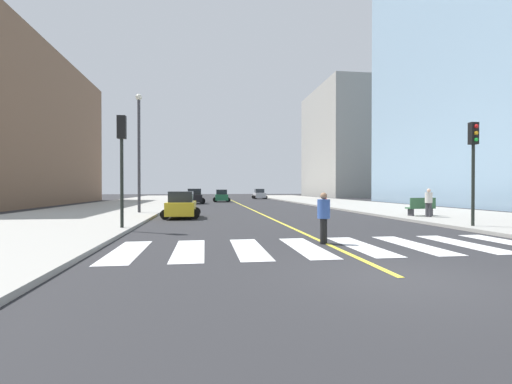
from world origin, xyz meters
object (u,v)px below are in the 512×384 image
at_px(pedestrian_crossing, 324,216).
at_px(car_silver_second, 259,194).
at_px(traffic_light_far_corner, 122,149).
at_px(park_bench, 421,207).
at_px(street_lamp, 139,144).
at_px(car_black_third, 195,197).
at_px(traffic_light_near_corner, 474,153).
at_px(pedestrian_waiting_east, 429,201).
at_px(fire_hydrant, 325,201).
at_px(car_yellow_nearest, 181,206).
at_px(car_green_fourth, 221,196).

bearing_deg(pedestrian_crossing, car_silver_second, -154.06).
xyz_separation_m(traffic_light_far_corner, park_bench, (16.89, 4.41, -2.87)).
bearing_deg(street_lamp, car_black_third, 79.10).
xyz_separation_m(car_black_third, street_lamp, (-3.39, -17.60, 4.17)).
relative_size(traffic_light_near_corner, pedestrian_waiting_east, 2.78).
bearing_deg(traffic_light_far_corner, traffic_light_near_corner, -5.51).
height_order(car_silver_second, fire_hydrant, car_silver_second).
bearing_deg(pedestrian_waiting_east, car_silver_second, -31.90).
xyz_separation_m(traffic_light_far_corner, pedestrian_waiting_east, (16.79, 3.51, -2.48)).
bearing_deg(traffic_light_far_corner, car_yellow_nearest, 72.33).
xyz_separation_m(car_green_fourth, pedestrian_waiting_east, (10.98, -29.57, 0.30)).
bearing_deg(pedestrian_waiting_east, car_black_third, -6.14).
relative_size(pedestrian_waiting_east, fire_hydrant, 1.90).
relative_size(park_bench, pedestrian_waiting_east, 1.09).
bearing_deg(traffic_light_far_corner, park_bench, 14.65).
distance_m(car_black_third, fire_hydrant, 15.97).
bearing_deg(pedestrian_waiting_east, traffic_light_far_corner, 64.84).
relative_size(car_green_fourth, fire_hydrant, 4.23).
distance_m(park_bench, pedestrian_waiting_east, 0.99).
distance_m(car_yellow_nearest, pedestrian_waiting_east, 15.01).
distance_m(car_yellow_nearest, street_lamp, 6.30).
height_order(car_yellow_nearest, fire_hydrant, car_yellow_nearest).
height_order(car_silver_second, pedestrian_crossing, car_silver_second).
relative_size(car_yellow_nearest, pedestrian_waiting_east, 2.22).
xyz_separation_m(pedestrian_crossing, street_lamp, (-8.55, 14.81, 4.07)).
relative_size(car_green_fourth, pedestrian_crossing, 2.19).
xyz_separation_m(car_yellow_nearest, pedestrian_crossing, (5.40, -11.37, 0.17)).
xyz_separation_m(car_black_third, pedestrian_crossing, (5.16, -32.40, 0.10)).
xyz_separation_m(car_silver_second, pedestrian_crossing, (-5.49, -50.80, 0.13)).
height_order(car_silver_second, pedestrian_waiting_east, pedestrian_waiting_east).
height_order(pedestrian_crossing, street_lamp, street_lamp).
bearing_deg(pedestrian_waiting_east, traffic_light_near_corner, 130.27).
relative_size(traffic_light_near_corner, pedestrian_crossing, 2.74).
bearing_deg(traffic_light_far_corner, car_green_fourth, 80.04).
bearing_deg(pedestrian_waiting_east, pedestrian_crossing, 94.62).
relative_size(traffic_light_near_corner, fire_hydrant, 5.28).
distance_m(car_yellow_nearest, traffic_light_far_corner, 7.52).
bearing_deg(park_bench, pedestrian_waiting_east, 168.68).
distance_m(car_green_fourth, fire_hydrant, 17.33).
relative_size(car_silver_second, traffic_light_far_corner, 0.80).
height_order(traffic_light_near_corner, park_bench, traffic_light_near_corner).
xyz_separation_m(car_black_third, traffic_light_far_corner, (-2.36, -27.68, 2.72)).
relative_size(traffic_light_far_corner, pedestrian_waiting_east, 2.88).
bearing_deg(car_black_third, car_green_fourth, 57.64).
distance_m(car_green_fourth, traffic_light_far_corner, 33.70).
bearing_deg(car_black_third, traffic_light_far_corner, -94.65).
height_order(traffic_light_near_corner, street_lamp, street_lamp).
bearing_deg(traffic_light_far_corner, pedestrian_waiting_east, 11.82).
height_order(traffic_light_far_corner, fire_hydrant, traffic_light_far_corner).
bearing_deg(pedestrian_crossing, traffic_light_far_corner, -90.00).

